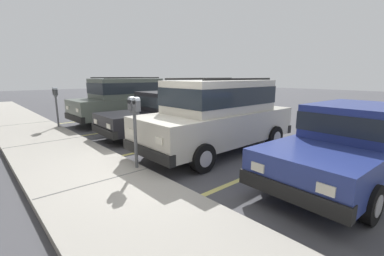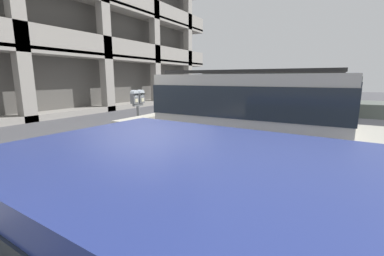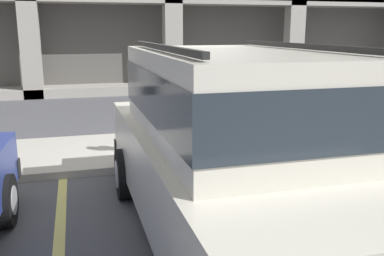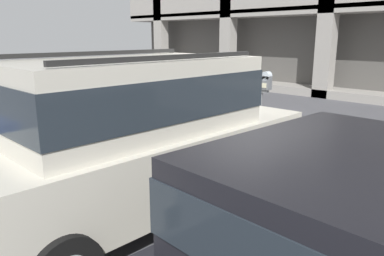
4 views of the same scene
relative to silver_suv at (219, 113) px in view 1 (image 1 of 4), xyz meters
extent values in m
cube|color=#4C4C51|center=(-0.17, 2.22, -1.14)|extent=(80.00, 80.00, 0.10)
cube|color=#ADA89E|center=(-0.17, 3.52, -1.03)|extent=(40.00, 2.20, 0.12)
cube|color=#606060|center=(-0.17, 3.52, -0.97)|extent=(0.03, 2.16, 0.00)
cube|color=#606060|center=(3.83, 3.52, -0.97)|extent=(0.03, 2.16, 0.00)
cube|color=#606060|center=(7.83, 3.52, -0.97)|extent=(0.03, 2.16, 0.00)
cube|color=#DBD16B|center=(-1.72, 0.82, -1.08)|extent=(0.12, 4.80, 0.01)
cube|color=#DBD16B|center=(1.37, 0.82, -1.08)|extent=(0.12, 4.80, 0.01)
cube|color=#DBD16B|center=(4.47, 0.82, -1.08)|extent=(0.12, 4.80, 0.01)
cube|color=#DBD16B|center=(7.57, 0.82, -1.08)|extent=(0.12, 4.80, 0.01)
cube|color=beige|center=(0.00, 0.02, -0.36)|extent=(1.87, 4.71, 0.80)
cube|color=beige|center=(0.00, -0.03, 0.46)|extent=(1.64, 2.93, 0.84)
cube|color=#232B33|center=(0.00, -0.03, 0.48)|extent=(1.66, 2.95, 0.46)
cube|color=black|center=(-0.02, 2.33, -0.64)|extent=(1.88, 0.17, 0.24)
cube|color=black|center=(0.02, -2.29, -0.64)|extent=(1.88, 0.17, 0.24)
cube|color=silver|center=(0.55, 2.39, -0.28)|extent=(0.24, 0.03, 0.14)
cube|color=silver|center=(-0.59, 2.38, -0.28)|extent=(0.24, 0.03, 0.14)
cylinder|color=black|center=(0.89, 1.49, -0.76)|extent=(0.20, 0.66, 0.66)
cylinder|color=#B2B2B7|center=(0.89, 1.49, -0.76)|extent=(0.22, 0.36, 0.36)
cylinder|color=black|center=(-0.91, 1.47, -0.76)|extent=(0.20, 0.66, 0.66)
cylinder|color=#B2B2B7|center=(-0.91, 1.47, -0.76)|extent=(0.22, 0.36, 0.36)
cylinder|color=black|center=(0.91, -1.43, -0.76)|extent=(0.20, 0.66, 0.66)
cylinder|color=#B2B2B7|center=(0.91, -1.43, -0.76)|extent=(0.22, 0.36, 0.36)
cylinder|color=black|center=(-0.89, -1.44, -0.76)|extent=(0.20, 0.66, 0.66)
cylinder|color=#B2B2B7|center=(-0.89, -1.44, -0.76)|extent=(0.22, 0.36, 0.36)
cube|color=black|center=(0.69, -0.02, 0.92)|extent=(0.07, 2.62, 0.05)
cube|color=black|center=(-0.69, -0.03, 0.92)|extent=(0.07, 2.62, 0.05)
cube|color=navy|center=(-3.17, -0.34, -0.49)|extent=(1.88, 4.47, 0.60)
cube|color=navy|center=(-3.19, -0.64, 0.13)|extent=(1.58, 2.04, 0.64)
cube|color=#232B33|center=(-3.19, -0.64, 0.15)|extent=(1.60, 2.07, 0.35)
cube|color=black|center=(-3.08, 1.82, -0.67)|extent=(1.74, 0.23, 0.24)
cube|color=black|center=(-3.27, -2.50, -0.67)|extent=(1.74, 0.23, 0.24)
cube|color=silver|center=(-2.56, 1.85, -0.43)|extent=(0.24, 0.04, 0.14)
cube|color=silver|center=(-3.61, 1.89, -0.43)|extent=(0.24, 0.04, 0.14)
cylinder|color=black|center=(-2.29, 0.99, -0.79)|extent=(0.18, 0.61, 0.60)
cylinder|color=#B2B2B7|center=(-2.29, 0.99, -0.79)|extent=(0.19, 0.34, 0.33)
cylinder|color=black|center=(-3.95, 1.06, -0.79)|extent=(0.18, 0.61, 0.60)
cylinder|color=#B2B2B7|center=(-3.95, 1.06, -0.79)|extent=(0.19, 0.34, 0.33)
cylinder|color=black|center=(-2.40, -1.74, -0.79)|extent=(0.18, 0.61, 0.60)
cylinder|color=#B2B2B7|center=(-2.40, -1.74, -0.79)|extent=(0.19, 0.34, 0.33)
cube|color=black|center=(2.75, -0.05, -0.49)|extent=(1.85, 4.46, 0.60)
cube|color=black|center=(2.74, -0.35, 0.13)|extent=(1.56, 2.03, 0.64)
cube|color=#232B33|center=(2.74, -0.35, 0.15)|extent=(1.59, 2.06, 0.35)
cube|color=black|center=(2.83, 2.11, -0.67)|extent=(1.74, 0.22, 0.24)
cube|color=black|center=(2.67, -2.21, -0.67)|extent=(1.74, 0.22, 0.24)
cube|color=silver|center=(3.35, 2.14, -0.43)|extent=(0.24, 0.04, 0.14)
cube|color=silver|center=(2.30, 2.18, -0.43)|extent=(0.24, 0.04, 0.14)
cylinder|color=black|center=(3.63, 1.28, -0.79)|extent=(0.18, 0.61, 0.60)
cylinder|color=#B2B2B7|center=(3.63, 1.28, -0.79)|extent=(0.19, 0.34, 0.33)
cylinder|color=black|center=(1.97, 1.34, -0.79)|extent=(0.18, 0.61, 0.60)
cylinder|color=#B2B2B7|center=(1.97, 1.34, -0.79)|extent=(0.19, 0.34, 0.33)
cylinder|color=black|center=(3.53, -1.44, -0.79)|extent=(0.18, 0.61, 0.60)
cylinder|color=#B2B2B7|center=(3.53, -1.44, -0.79)|extent=(0.19, 0.34, 0.33)
cylinder|color=black|center=(1.87, -1.38, -0.79)|extent=(0.18, 0.61, 0.60)
cylinder|color=#B2B2B7|center=(1.87, -1.38, -0.79)|extent=(0.19, 0.34, 0.33)
cube|color=#5B665B|center=(5.98, -0.30, -0.36)|extent=(1.94, 4.74, 0.80)
cube|color=#5B665B|center=(5.98, -0.35, 0.46)|extent=(1.68, 2.95, 0.84)
cube|color=#232B33|center=(5.98, -0.35, 0.48)|extent=(1.71, 2.97, 0.46)
cube|color=black|center=(5.93, 2.01, -0.64)|extent=(1.88, 0.20, 0.24)
cube|color=black|center=(6.03, -2.61, -0.64)|extent=(1.88, 0.20, 0.24)
cube|color=silver|center=(6.50, 2.08, -0.28)|extent=(0.24, 0.04, 0.14)
cube|color=silver|center=(5.35, 2.05, -0.28)|extent=(0.24, 0.04, 0.14)
cylinder|color=black|center=(6.85, 1.18, -0.76)|extent=(0.21, 0.66, 0.66)
cylinder|color=#B2B2B7|center=(6.85, 1.18, -0.76)|extent=(0.23, 0.37, 0.36)
cylinder|color=black|center=(5.04, 1.14, -0.76)|extent=(0.21, 0.66, 0.66)
cylinder|color=#B2B2B7|center=(5.04, 1.14, -0.76)|extent=(0.23, 0.37, 0.36)
cylinder|color=black|center=(6.91, -1.73, -0.76)|extent=(0.21, 0.66, 0.66)
cylinder|color=#B2B2B7|center=(6.91, -1.73, -0.76)|extent=(0.23, 0.37, 0.36)
cylinder|color=black|center=(5.11, -1.77, -0.76)|extent=(0.21, 0.66, 0.66)
cylinder|color=#B2B2B7|center=(5.11, -1.77, -0.76)|extent=(0.23, 0.37, 0.36)
cube|color=black|center=(6.66, -0.33, 0.92)|extent=(0.11, 2.62, 0.05)
cube|color=black|center=(5.29, -0.36, 0.92)|extent=(0.11, 2.62, 0.05)
cylinder|color=#595B60|center=(0.03, 2.57, -0.37)|extent=(0.07, 0.07, 1.19)
cube|color=#595B60|center=(0.03, 2.57, 0.25)|extent=(0.28, 0.06, 0.06)
cube|color=#515459|center=(-0.07, 2.57, 0.39)|extent=(0.15, 0.11, 0.22)
cylinder|color=#9EA8B2|center=(-0.07, 2.57, 0.50)|extent=(0.15, 0.11, 0.15)
cube|color=#B7B293|center=(-0.07, 2.51, 0.35)|extent=(0.08, 0.01, 0.08)
cube|color=#515459|center=(0.13, 2.57, 0.39)|extent=(0.15, 0.11, 0.22)
cylinder|color=#9EA8B2|center=(0.13, 2.57, 0.50)|extent=(0.15, 0.11, 0.15)
cube|color=#B7B293|center=(0.13, 2.51, 0.35)|extent=(0.08, 0.01, 0.08)
cylinder|color=#595B60|center=(6.23, 2.54, -0.38)|extent=(0.07, 0.07, 1.18)
cube|color=#595B60|center=(6.23, 2.54, 0.24)|extent=(0.28, 0.06, 0.06)
cube|color=#424447|center=(6.13, 2.54, 0.38)|extent=(0.15, 0.11, 0.22)
cylinder|color=#9EA8B2|center=(6.13, 2.54, 0.49)|extent=(0.15, 0.11, 0.15)
cube|color=#B7B293|center=(6.13, 2.48, 0.34)|extent=(0.08, 0.01, 0.08)
cube|color=#424447|center=(6.33, 2.54, 0.38)|extent=(0.15, 0.11, 0.22)
cylinder|color=#9EA8B2|center=(6.33, 2.54, 0.49)|extent=(0.15, 0.11, 0.15)
cube|color=#B7B293|center=(6.33, 2.48, 0.34)|extent=(0.08, 0.01, 0.08)
camera|label=1|loc=(-4.76, 5.20, 1.00)|focal=24.00mm
camera|label=2|loc=(-4.26, -1.31, 0.82)|focal=24.00mm
camera|label=3|loc=(-1.46, -3.87, 1.08)|focal=40.00mm
camera|label=4|loc=(3.58, -2.60, 1.13)|focal=35.00mm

